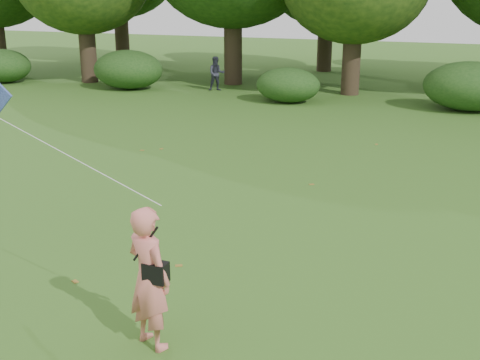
% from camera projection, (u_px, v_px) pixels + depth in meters
% --- Properties ---
extents(ground, '(100.00, 100.00, 0.00)m').
position_uv_depth(ground, '(205.00, 325.00, 8.35)').
color(ground, '#265114').
rests_on(ground, ground).
extents(man_kite_flyer, '(0.82, 0.69, 1.92)m').
position_uv_depth(man_kite_flyer, '(149.00, 278.00, 7.62)').
color(man_kite_flyer, '#E4766B').
rests_on(man_kite_flyer, ground).
extents(bystander_left, '(0.95, 0.89, 1.56)m').
position_uv_depth(bystander_left, '(216.00, 74.00, 27.58)').
color(bystander_left, '#2B2C3A').
rests_on(bystander_left, ground).
extents(crossbody_bag, '(0.43, 0.20, 0.74)m').
position_uv_depth(crossbody_bag, '(156.00, 271.00, 7.52)').
color(crossbody_bag, black).
rests_on(crossbody_bag, ground).
extents(shrub_band, '(39.15, 3.22, 1.88)m').
position_uv_depth(shrub_band, '(370.00, 84.00, 23.98)').
color(shrub_band, '#264919').
rests_on(shrub_band, ground).
extents(fallen_leaves, '(11.26, 13.65, 0.01)m').
position_uv_depth(fallen_leaves, '(237.00, 220.00, 12.15)').
color(fallen_leaves, olive).
rests_on(fallen_leaves, ground).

